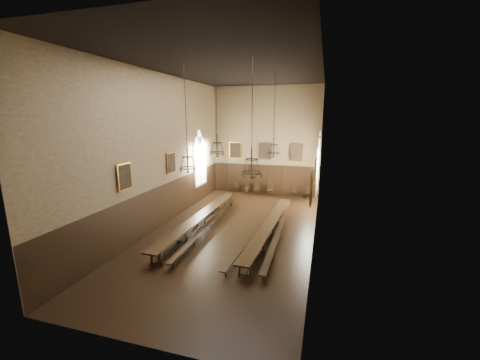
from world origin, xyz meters
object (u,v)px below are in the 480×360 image
at_px(chandelier_back_left, 217,148).
at_px(chandelier_front_left, 188,161).
at_px(chair_6, 293,194).
at_px(bench_right_inner, 257,231).
at_px(chair_1, 235,189).
at_px(bench_left_inner, 210,225).
at_px(bench_right_outer, 279,232).
at_px(chair_3, 256,191).
at_px(chandelier_front_right, 252,166).
at_px(table_left, 201,221).
at_px(chair_4, 270,192).
at_px(chair_7, 306,195).
at_px(bench_left_outer, 193,223).
at_px(chair_2, 246,190).
at_px(table_right, 269,230).
at_px(chandelier_back_right, 274,147).

xyz_separation_m(chandelier_back_left, chandelier_front_left, (0.08, -4.34, -0.22)).
bearing_deg(chandelier_back_left, chair_6, 56.67).
bearing_deg(bench_right_inner, chair_1, 114.35).
bearing_deg(bench_right_inner, chair_6, 83.02).
bearing_deg(bench_left_inner, chair_1, 97.11).
distance_m(bench_right_outer, chair_3, 9.01).
height_order(bench_left_inner, chair_3, chair_3).
distance_m(bench_right_inner, chandelier_front_right, 4.84).
xyz_separation_m(table_left, chair_1, (-0.49, 8.55, -0.12)).
relative_size(bench_right_inner, chair_1, 10.32).
xyz_separation_m(chair_4, chair_7, (3.02, -0.02, -0.02)).
height_order(bench_left_outer, chair_2, chair_2).
height_order(table_right, chandelier_front_left, chandelier_front_left).
distance_m(chair_3, chandelier_back_left, 7.74).
relative_size(chair_2, chandelier_back_left, 0.20).
bearing_deg(bench_left_outer, chandelier_back_right, 30.86).
relative_size(bench_left_inner, chair_4, 10.49).
relative_size(bench_right_outer, chair_1, 10.40).
distance_m(chair_6, chandelier_front_right, 12.05).
xyz_separation_m(chair_3, chandelier_back_left, (-1.14, -6.32, 4.31)).
bearing_deg(chair_3, chandelier_front_left, -91.65).
relative_size(bench_left_outer, bench_left_inner, 0.88).
bearing_deg(chandelier_back_right, bench_right_outer, -71.89).
relative_size(bench_right_inner, chair_2, 10.38).
bearing_deg(chair_4, chandelier_back_right, -79.46).
distance_m(chandelier_front_left, chandelier_front_right, 3.42).
relative_size(chair_7, chandelier_front_left, 0.18).
height_order(chair_3, chandelier_front_right, chandelier_front_right).
distance_m(chair_2, chandelier_back_right, 8.06).
height_order(chair_7, chandelier_back_left, chandelier_back_left).
height_order(chandelier_back_left, chandelier_front_right, same).
xyz_separation_m(bench_right_inner, chair_3, (-2.02, 8.62, 0.01)).
distance_m(chair_3, chandelier_front_right, 12.13).
bearing_deg(table_right, chandelier_back_left, 149.44).
xyz_separation_m(table_left, bench_left_inner, (0.58, -0.05, -0.12)).
relative_size(bench_right_outer, chair_3, 10.16).
distance_m(bench_left_outer, chair_2, 8.56).
xyz_separation_m(chair_6, chandelier_front_left, (-4.16, -10.79, 4.10)).
bearing_deg(table_right, chair_4, 100.14).
bearing_deg(chandelier_front_right, chair_7, 80.58).
bearing_deg(chair_2, chandelier_back_right, -41.33).
xyz_separation_m(table_right, chandelier_back_right, (-0.32, 2.78, 4.31)).
height_order(chair_2, chair_4, chair_4).
height_order(bench_right_outer, chair_4, chair_4).
xyz_separation_m(bench_left_outer, chandelier_front_left, (0.90, -2.27, 4.13)).
bearing_deg(chandelier_front_left, chair_1, 94.57).
relative_size(table_left, chandelier_back_right, 2.22).
height_order(bench_left_inner, chandelier_back_left, chandelier_back_left).
distance_m(table_right, chandelier_front_left, 5.87).
bearing_deg(table_right, bench_left_inner, 178.37).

